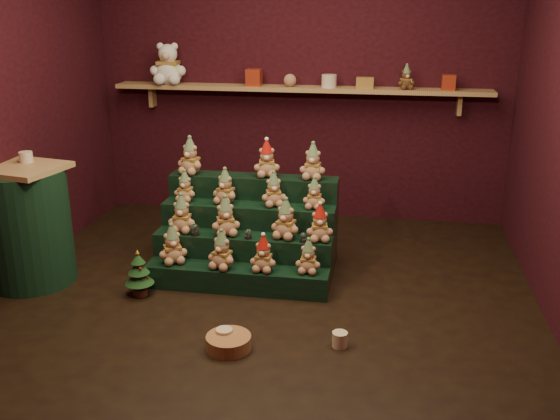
% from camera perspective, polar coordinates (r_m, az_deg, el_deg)
% --- Properties ---
extents(ground, '(4.00, 4.00, 0.00)m').
position_cam_1_polar(ground, '(4.65, -1.68, -8.17)').
color(ground, black).
rests_on(ground, ground).
extents(back_wall, '(4.00, 0.10, 2.80)m').
position_cam_1_polar(back_wall, '(6.21, 1.99, 12.15)').
color(back_wall, black).
rests_on(back_wall, ground).
extents(front_wall, '(4.00, 0.10, 2.80)m').
position_cam_1_polar(front_wall, '(2.29, -12.12, 0.68)').
color(front_wall, black).
rests_on(front_wall, ground).
extents(back_shelf, '(3.60, 0.26, 0.24)m').
position_cam_1_polar(back_shelf, '(6.05, 1.74, 10.98)').
color(back_shelf, tan).
rests_on(back_shelf, ground).
extents(riser_tier_front, '(1.40, 0.22, 0.18)m').
position_cam_1_polar(riser_tier_front, '(4.77, -3.97, -6.29)').
color(riser_tier_front, black).
rests_on(riser_tier_front, ground).
extents(riser_tier_midfront, '(1.40, 0.22, 0.36)m').
position_cam_1_polar(riser_tier_midfront, '(4.93, -3.40, -4.28)').
color(riser_tier_midfront, black).
rests_on(riser_tier_midfront, ground).
extents(riser_tier_midback, '(1.40, 0.22, 0.54)m').
position_cam_1_polar(riser_tier_midback, '(5.09, -2.86, -2.41)').
color(riser_tier_midback, black).
rests_on(riser_tier_midback, ground).
extents(riser_tier_back, '(1.40, 0.22, 0.72)m').
position_cam_1_polar(riser_tier_back, '(5.26, -2.36, -0.65)').
color(riser_tier_back, black).
rests_on(riser_tier_back, ground).
extents(teddy_0, '(0.29, 0.28, 0.30)m').
position_cam_1_polar(teddy_0, '(4.83, -9.82, -3.08)').
color(teddy_0, tan).
rests_on(teddy_0, riser_tier_front).
extents(teddy_1, '(0.26, 0.24, 0.30)m').
position_cam_1_polar(teddy_1, '(4.68, -5.34, -3.62)').
color(teddy_1, tan).
rests_on(teddy_1, riser_tier_front).
extents(teddy_2, '(0.21, 0.19, 0.27)m').
position_cam_1_polar(teddy_2, '(4.62, -1.53, -3.99)').
color(teddy_2, tan).
rests_on(teddy_2, riser_tier_front).
extents(teddy_3, '(0.19, 0.17, 0.26)m').
position_cam_1_polar(teddy_3, '(4.60, 2.61, -4.22)').
color(teddy_3, tan).
rests_on(teddy_3, riser_tier_front).
extents(teddy_4, '(0.22, 0.20, 0.30)m').
position_cam_1_polar(teddy_4, '(4.94, -8.97, -0.30)').
color(teddy_4, tan).
rests_on(teddy_4, riser_tier_midfront).
extents(teddy_5, '(0.28, 0.27, 0.31)m').
position_cam_1_polar(teddy_5, '(4.83, -5.02, -0.55)').
color(teddy_5, tan).
rests_on(teddy_5, riser_tier_midfront).
extents(teddy_6, '(0.26, 0.25, 0.31)m').
position_cam_1_polar(teddy_6, '(4.75, 0.54, -0.79)').
color(teddy_6, tan).
rests_on(teddy_6, riser_tier_midfront).
extents(teddy_7, '(0.23, 0.21, 0.28)m').
position_cam_1_polar(teddy_7, '(4.71, 3.66, -1.17)').
color(teddy_7, tan).
rests_on(teddy_7, riser_tier_midfront).
extents(teddy_8, '(0.19, 0.18, 0.25)m').
position_cam_1_polar(teddy_8, '(5.12, -8.68, 2.18)').
color(teddy_8, tan).
rests_on(teddy_8, riser_tier_midback).
extents(teddy_9, '(0.25, 0.24, 0.28)m').
position_cam_1_polar(teddy_9, '(5.01, -5.03, 2.18)').
color(teddy_9, tan).
rests_on(teddy_9, riser_tier_midback).
extents(teddy_10, '(0.24, 0.23, 0.27)m').
position_cam_1_polar(teddy_10, '(4.94, -0.59, 1.92)').
color(teddy_10, tan).
rests_on(teddy_10, riser_tier_midback).
extents(teddy_11, '(0.18, 0.17, 0.25)m').
position_cam_1_polar(teddy_11, '(4.88, 3.16, 1.55)').
color(teddy_11, tan).
rests_on(teddy_11, riser_tier_midback).
extents(teddy_12, '(0.26, 0.25, 0.31)m').
position_cam_1_polar(teddy_12, '(5.24, -8.20, 4.93)').
color(teddy_12, tan).
rests_on(teddy_12, riser_tier_back).
extents(teddy_13, '(0.25, 0.23, 0.30)m').
position_cam_1_polar(teddy_13, '(5.10, -1.22, 4.71)').
color(teddy_13, tan).
rests_on(teddy_13, riser_tier_back).
extents(teddy_14, '(0.22, 0.20, 0.29)m').
position_cam_1_polar(teddy_14, '(5.03, 3.03, 4.46)').
color(teddy_14, tan).
rests_on(teddy_14, riser_tier_back).
extents(snow_globe_a, '(0.07, 0.07, 0.09)m').
position_cam_1_polar(snow_globe_a, '(4.88, -7.79, -1.77)').
color(snow_globe_a, black).
rests_on(snow_globe_a, riser_tier_midfront).
extents(snow_globe_b, '(0.06, 0.06, 0.08)m').
position_cam_1_polar(snow_globe_b, '(4.78, -2.91, -2.19)').
color(snow_globe_b, black).
rests_on(snow_globe_b, riser_tier_midfront).
extents(snow_globe_c, '(0.06, 0.06, 0.08)m').
position_cam_1_polar(snow_globe_c, '(4.71, 2.14, -2.50)').
color(snow_globe_c, black).
rests_on(snow_globe_c, riser_tier_midfront).
extents(side_table, '(0.70, 0.65, 0.93)m').
position_cam_1_polar(side_table, '(5.14, -22.10, -1.31)').
color(side_table, tan).
rests_on(side_table, ground).
extents(table_ornament, '(0.10, 0.10, 0.08)m').
position_cam_1_polar(table_ornament, '(5.09, -22.22, 4.51)').
color(table_ornament, beige).
rests_on(table_ornament, side_table).
extents(mini_christmas_tree, '(0.22, 0.22, 0.37)m').
position_cam_1_polar(mini_christmas_tree, '(4.75, -12.77, -5.64)').
color(mini_christmas_tree, '#49291A').
rests_on(mini_christmas_tree, ground).
extents(mug_left, '(0.11, 0.11, 0.11)m').
position_cam_1_polar(mug_left, '(4.08, -5.11, -11.46)').
color(mug_left, beige).
rests_on(mug_left, ground).
extents(mug_right, '(0.10, 0.10, 0.10)m').
position_cam_1_polar(mug_right, '(4.06, 5.49, -11.70)').
color(mug_right, beige).
rests_on(mug_right, ground).
extents(wicker_basket, '(0.35, 0.35, 0.09)m').
position_cam_1_polar(wicker_basket, '(4.03, -4.72, -11.96)').
color(wicker_basket, '#9C673F').
rests_on(wicker_basket, ground).
extents(white_bear, '(0.38, 0.35, 0.49)m').
position_cam_1_polar(white_bear, '(6.30, -10.21, 13.50)').
color(white_bear, white).
rests_on(white_bear, back_shelf).
extents(brown_bear, '(0.19, 0.18, 0.22)m').
position_cam_1_polar(brown_bear, '(5.95, 11.47, 11.81)').
color(brown_bear, '#51331B').
rests_on(brown_bear, back_shelf).
extents(gift_tin_red_a, '(0.14, 0.14, 0.16)m').
position_cam_1_polar(gift_tin_red_a, '(6.09, -2.39, 12.02)').
color(gift_tin_red_a, '#A83219').
rests_on(gift_tin_red_a, back_shelf).
extents(gift_tin_cream, '(0.14, 0.14, 0.12)m').
position_cam_1_polar(gift_tin_cream, '(5.99, 4.50, 11.67)').
color(gift_tin_cream, beige).
rests_on(gift_tin_cream, back_shelf).
extents(gift_tin_red_b, '(0.12, 0.12, 0.14)m').
position_cam_1_polar(gift_tin_red_b, '(5.99, 15.15, 11.20)').
color(gift_tin_red_b, '#A83219').
rests_on(gift_tin_red_b, back_shelf).
extents(shelf_plush_ball, '(0.12, 0.12, 0.12)m').
position_cam_1_polar(shelf_plush_ball, '(6.03, 0.92, 11.78)').
color(shelf_plush_ball, tan).
rests_on(shelf_plush_ball, back_shelf).
extents(scarf_gift_box, '(0.16, 0.10, 0.10)m').
position_cam_1_polar(scarf_gift_box, '(5.97, 7.78, 11.44)').
color(scarf_gift_box, '#C95B1C').
rests_on(scarf_gift_box, back_shelf).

